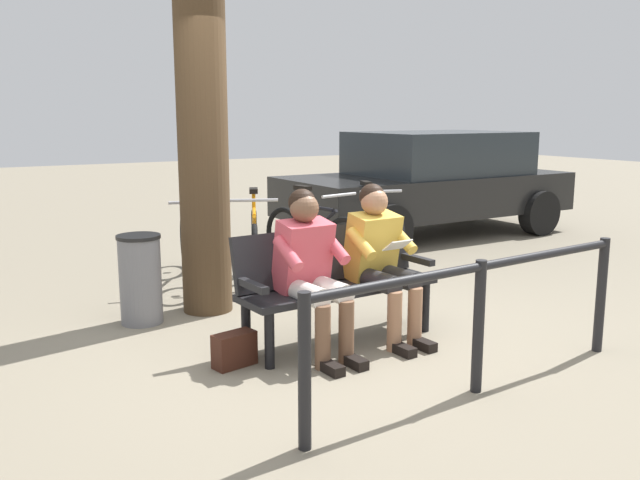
# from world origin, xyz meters

# --- Properties ---
(ground_plane) EXTENTS (40.00, 40.00, 0.00)m
(ground_plane) POSITION_xyz_m (0.00, 0.00, 0.00)
(ground_plane) COLOR gray
(bench) EXTENTS (1.63, 0.57, 0.87)m
(bench) POSITION_xyz_m (-0.10, -0.19, 0.51)
(bench) COLOR black
(bench) RESTS_ON ground
(person_reading) EXTENTS (0.51, 0.78, 1.20)m
(person_reading) POSITION_xyz_m (-0.42, -0.04, 0.66)
(person_reading) COLOR gold
(person_reading) RESTS_ON ground
(person_companion) EXTENTS (0.51, 0.78, 1.20)m
(person_companion) POSITION_xyz_m (0.21, -0.01, 0.66)
(person_companion) COLOR #D84C59
(person_companion) RESTS_ON ground
(handbag) EXTENTS (0.32, 0.19, 0.24)m
(handbag) POSITION_xyz_m (0.80, -0.05, 0.12)
(handbag) COLOR #3F1E14
(handbag) RESTS_ON ground
(tree_trunk) EXTENTS (0.43, 0.43, 3.50)m
(tree_trunk) POSITION_xyz_m (0.45, -1.44, 1.75)
(tree_trunk) COLOR #4C3823
(tree_trunk) RESTS_ON ground
(litter_bin) EXTENTS (0.36, 0.36, 0.75)m
(litter_bin) POSITION_xyz_m (1.06, -1.37, 0.38)
(litter_bin) COLOR slate
(litter_bin) RESTS_ON ground
(bicycle_blue) EXTENTS (0.66, 1.61, 0.94)m
(bicycle_blue) POSITION_xyz_m (-1.96, -2.36, 0.36)
(bicycle_blue) COLOR black
(bicycle_blue) RESTS_ON ground
(bicycle_green) EXTENTS (0.51, 1.66, 0.94)m
(bicycle_green) POSITION_xyz_m (-1.16, -2.31, 0.36)
(bicycle_green) COLOR black
(bicycle_green) RESTS_ON ground
(bicycle_purple) EXTENTS (0.78, 1.55, 0.94)m
(bicycle_purple) POSITION_xyz_m (-0.46, -2.37, 0.36)
(bicycle_purple) COLOR black
(bicycle_purple) RESTS_ON ground
(bicycle_silver) EXTENTS (0.56, 1.65, 0.94)m
(bicycle_silver) POSITION_xyz_m (0.19, -2.56, 0.36)
(bicycle_silver) COLOR black
(bicycle_silver) RESTS_ON ground
(railing_fence) EXTENTS (2.66, 0.26, 0.85)m
(railing_fence) POSITION_xyz_m (-0.33, 1.13, 0.58)
(railing_fence) COLOR black
(railing_fence) RESTS_ON ground
(parked_car) EXTENTS (4.23, 2.07, 1.47)m
(parked_car) POSITION_xyz_m (-3.76, -3.45, 0.77)
(parked_car) COLOR black
(parked_car) RESTS_ON ground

